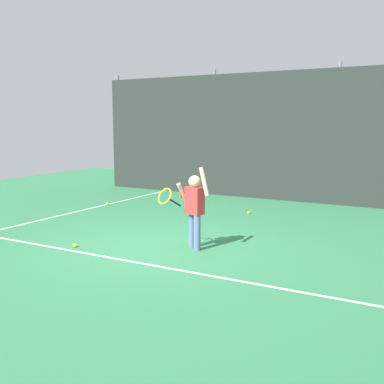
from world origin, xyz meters
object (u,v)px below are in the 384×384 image
at_px(tennis_player, 193,205).
at_px(tennis_ball_0, 107,204).
at_px(tennis_ball_3, 186,198).
at_px(tennis_ball_2, 249,213).
at_px(water_bottle, 180,194).
at_px(tennis_ball_1, 75,245).

bearing_deg(tennis_player, tennis_ball_0, 164.55).
distance_m(tennis_player, tennis_ball_0, 4.63).
relative_size(tennis_ball_0, tennis_ball_3, 1.00).
bearing_deg(tennis_ball_2, tennis_ball_0, -169.10).
xyz_separation_m(water_bottle, tennis_ball_2, (2.52, -1.22, -0.08)).
bearing_deg(tennis_ball_3, water_bottle, 145.48).
relative_size(water_bottle, tennis_ball_0, 3.33).
relative_size(tennis_ball_0, tennis_ball_1, 1.00).
bearing_deg(tennis_ball_3, tennis_player, -58.57).
distance_m(tennis_ball_0, tennis_ball_3, 2.14).
bearing_deg(tennis_player, tennis_ball_3, 138.76).
relative_size(tennis_player, tennis_ball_2, 20.46).
distance_m(tennis_ball_0, tennis_ball_2, 3.59).
distance_m(tennis_player, water_bottle, 5.26).
bearing_deg(tennis_ball_3, tennis_ball_1, -81.04).
distance_m(tennis_ball_2, tennis_ball_3, 2.44).
bearing_deg(tennis_ball_1, tennis_ball_3, 98.96).
height_order(tennis_player, water_bottle, tennis_player).
xyz_separation_m(tennis_ball_0, tennis_ball_2, (3.52, 0.68, 0.00)).
xyz_separation_m(tennis_ball_2, tennis_ball_3, (-2.22, 1.02, 0.00)).
bearing_deg(water_bottle, tennis_ball_3, -34.52).
bearing_deg(tennis_ball_0, water_bottle, 62.16).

